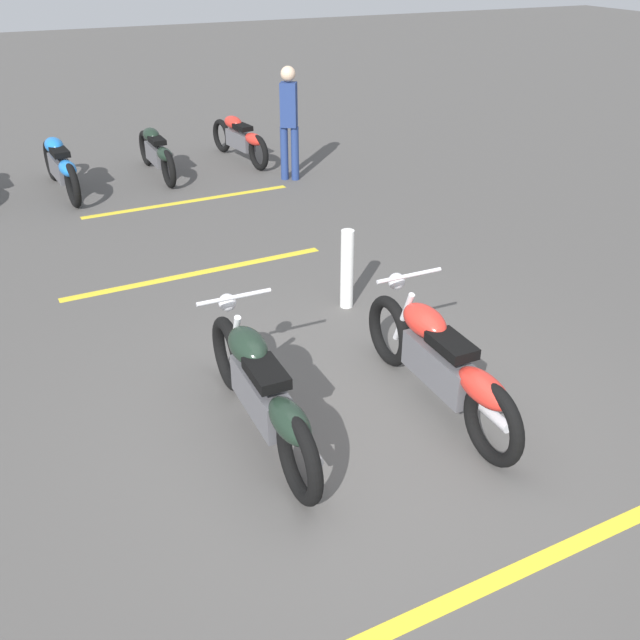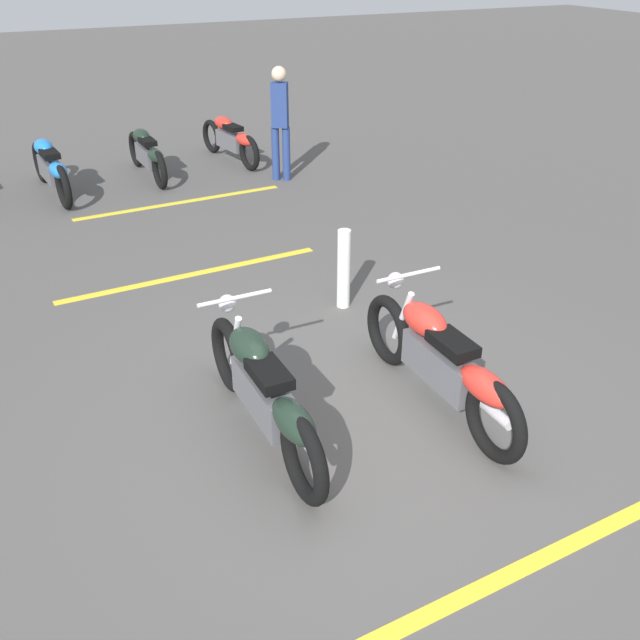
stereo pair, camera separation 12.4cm
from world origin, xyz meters
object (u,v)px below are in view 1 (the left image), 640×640
at_px(motorcycle_bright_foreground, 441,363).
at_px(bollard_post, 347,269).
at_px(motorcycle_row_far_left, 241,138).
at_px(motorcycle_row_center, 61,166).
at_px(motorcycle_dark_foreground, 262,391).
at_px(bystander_near_row, 289,118).
at_px(motorcycle_row_left, 157,152).

bearing_deg(motorcycle_bright_foreground, bollard_post, -4.45).
bearing_deg(motorcycle_row_far_left, motorcycle_bright_foreground, 164.12).
height_order(motorcycle_row_center, bollard_post, bollard_post).
relative_size(motorcycle_dark_foreground, motorcycle_row_center, 1.03).
height_order(motorcycle_bright_foreground, motorcycle_row_far_left, motorcycle_bright_foreground).
xyz_separation_m(motorcycle_dark_foreground, motorcycle_row_center, (7.02, 0.70, -0.02)).
xyz_separation_m(motorcycle_bright_foreground, motorcycle_row_center, (7.25, 2.18, -0.02)).
relative_size(bystander_near_row, bollard_post, 2.04).
bearing_deg(motorcycle_bright_foreground, motorcycle_dark_foreground, 80.83).
bearing_deg(motorcycle_bright_foreground, motorcycle_row_far_left, -7.21).
xyz_separation_m(motorcycle_row_far_left, bystander_near_row, (-1.34, -0.39, 0.59)).
distance_m(motorcycle_dark_foreground, motorcycle_row_far_left, 7.97).
bearing_deg(motorcycle_row_far_left, bollard_post, 163.16).
xyz_separation_m(motorcycle_bright_foreground, motorcycle_row_far_left, (7.83, -0.91, -0.05)).
relative_size(motorcycle_bright_foreground, motorcycle_dark_foreground, 1.00).
bearing_deg(bollard_post, motorcycle_bright_foreground, 176.13).
height_order(motorcycle_bright_foreground, motorcycle_row_center, motorcycle_bright_foreground).
distance_m(motorcycle_dark_foreground, bollard_post, 2.42).
bearing_deg(bollard_post, motorcycle_dark_foreground, 138.00).
distance_m(bystander_near_row, bollard_post, 4.65).
bearing_deg(motorcycle_dark_foreground, motorcycle_bright_foreground, -99.16).
distance_m(motorcycle_row_left, bystander_near_row, 2.28).
height_order(motorcycle_row_far_left, bollard_post, bollard_post).
xyz_separation_m(motorcycle_dark_foreground, bystander_near_row, (6.27, -2.78, 0.54)).
relative_size(motorcycle_dark_foreground, motorcycle_row_left, 1.11).
height_order(motorcycle_dark_foreground, motorcycle_row_left, motorcycle_dark_foreground).
xyz_separation_m(motorcycle_row_left, bystander_near_row, (-1.03, -1.94, 0.59)).
height_order(bystander_near_row, bollard_post, bystander_near_row).
height_order(motorcycle_row_far_left, bystander_near_row, bystander_near_row).
relative_size(motorcycle_row_far_left, bollard_post, 2.25).
distance_m(motorcycle_row_far_left, motorcycle_row_left, 1.58).
relative_size(motorcycle_row_left, motorcycle_row_center, 0.92).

